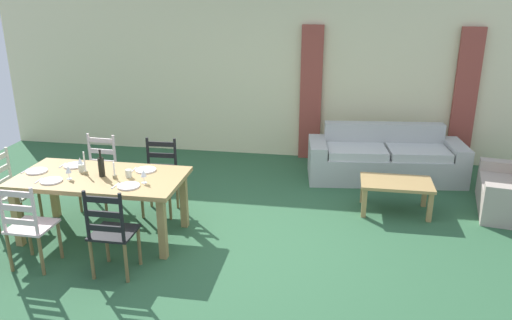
# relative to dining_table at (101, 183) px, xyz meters

# --- Properties ---
(ground_plane) EXTENTS (9.60, 9.60, 0.02)m
(ground_plane) POSITION_rel_dining_table_xyz_m (1.52, 0.06, -0.67)
(ground_plane) COLOR #2C5737
(wall_far) EXTENTS (9.60, 0.16, 2.70)m
(wall_far) POSITION_rel_dining_table_xyz_m (1.52, 3.36, 0.69)
(wall_far) COLOR beige
(wall_far) RESTS_ON ground_plane
(curtain_panel_left) EXTENTS (0.35, 0.08, 2.20)m
(curtain_panel_left) POSITION_rel_dining_table_xyz_m (2.16, 3.22, 0.44)
(curtain_panel_left) COLOR brown
(curtain_panel_left) RESTS_ON ground_plane
(curtain_panel_right) EXTENTS (0.35, 0.08, 2.20)m
(curtain_panel_right) POSITION_rel_dining_table_xyz_m (4.56, 3.22, 0.44)
(curtain_panel_right) COLOR brown
(curtain_panel_right) RESTS_ON ground_plane
(dining_table) EXTENTS (1.90, 0.96, 0.75)m
(dining_table) POSITION_rel_dining_table_xyz_m (0.00, 0.00, 0.00)
(dining_table) COLOR #A3824D
(dining_table) RESTS_ON ground_plane
(dining_chair_near_left) EXTENTS (0.43, 0.41, 0.96)m
(dining_chair_near_left) POSITION_rel_dining_table_xyz_m (-0.42, -0.79, -0.19)
(dining_chair_near_left) COLOR beige
(dining_chair_near_left) RESTS_ON ground_plane
(dining_chair_near_right) EXTENTS (0.42, 0.40, 0.96)m
(dining_chair_near_right) POSITION_rel_dining_table_xyz_m (0.47, -0.78, -0.19)
(dining_chair_near_right) COLOR black
(dining_chair_near_right) RESTS_ON ground_plane
(dining_chair_far_left) EXTENTS (0.44, 0.42, 0.96)m
(dining_chair_far_left) POSITION_rel_dining_table_xyz_m (-0.41, 0.77, -0.19)
(dining_chair_far_left) COLOR beige
(dining_chair_far_left) RESTS_ON ground_plane
(dining_chair_far_right) EXTENTS (0.44, 0.42, 0.96)m
(dining_chair_far_right) POSITION_rel_dining_table_xyz_m (0.43, 0.75, -0.19)
(dining_chair_far_right) COLOR black
(dining_chair_far_right) RESTS_ON ground_plane
(dining_chair_head_west) EXTENTS (0.40, 0.42, 0.96)m
(dining_chair_head_west) POSITION_rel_dining_table_xyz_m (-1.16, 0.01, -0.19)
(dining_chair_head_west) COLOR beige
(dining_chair_head_west) RESTS_ON ground_plane
(dinner_plate_near_left) EXTENTS (0.24, 0.24, 0.02)m
(dinner_plate_near_left) POSITION_rel_dining_table_xyz_m (-0.45, -0.25, 0.10)
(dinner_plate_near_left) COLOR white
(dinner_plate_near_left) RESTS_ON dining_table
(fork_near_left) EXTENTS (0.03, 0.17, 0.01)m
(fork_near_left) POSITION_rel_dining_table_xyz_m (-0.60, -0.25, 0.09)
(fork_near_left) COLOR silver
(fork_near_left) RESTS_ON dining_table
(dinner_plate_near_right) EXTENTS (0.24, 0.24, 0.02)m
(dinner_plate_near_right) POSITION_rel_dining_table_xyz_m (0.45, -0.25, 0.10)
(dinner_plate_near_right) COLOR white
(dinner_plate_near_right) RESTS_ON dining_table
(fork_near_right) EXTENTS (0.02, 0.17, 0.01)m
(fork_near_right) POSITION_rel_dining_table_xyz_m (0.30, -0.25, 0.09)
(fork_near_right) COLOR silver
(fork_near_right) RESTS_ON dining_table
(dinner_plate_far_left) EXTENTS (0.24, 0.24, 0.02)m
(dinner_plate_far_left) POSITION_rel_dining_table_xyz_m (-0.45, 0.25, 0.10)
(dinner_plate_far_left) COLOR white
(dinner_plate_far_left) RESTS_ON dining_table
(fork_far_left) EXTENTS (0.03, 0.17, 0.01)m
(fork_far_left) POSITION_rel_dining_table_xyz_m (-0.60, 0.25, 0.09)
(fork_far_left) COLOR silver
(fork_far_left) RESTS_ON dining_table
(dinner_plate_far_right) EXTENTS (0.24, 0.24, 0.02)m
(dinner_plate_far_right) POSITION_rel_dining_table_xyz_m (0.45, 0.25, 0.10)
(dinner_plate_far_right) COLOR white
(dinner_plate_far_right) RESTS_ON dining_table
(fork_far_right) EXTENTS (0.02, 0.17, 0.01)m
(fork_far_right) POSITION_rel_dining_table_xyz_m (0.30, 0.25, 0.09)
(fork_far_right) COLOR silver
(fork_far_right) RESTS_ON dining_table
(dinner_plate_head_west) EXTENTS (0.24, 0.24, 0.02)m
(dinner_plate_head_west) POSITION_rel_dining_table_xyz_m (-0.78, -0.00, 0.10)
(dinner_plate_head_west) COLOR white
(dinner_plate_head_west) RESTS_ON dining_table
(fork_head_west) EXTENTS (0.03, 0.17, 0.01)m
(fork_head_west) POSITION_rel_dining_table_xyz_m (-0.93, 0.00, 0.09)
(fork_head_west) COLOR silver
(fork_head_west) RESTS_ON dining_table
(wine_bottle) EXTENTS (0.07, 0.07, 0.32)m
(wine_bottle) POSITION_rel_dining_table_xyz_m (0.03, -0.00, 0.20)
(wine_bottle) COLOR black
(wine_bottle) RESTS_ON dining_table
(wine_glass_near_left) EXTENTS (0.06, 0.06, 0.16)m
(wine_glass_near_left) POSITION_rel_dining_table_xyz_m (-0.29, -0.15, 0.20)
(wine_glass_near_left) COLOR white
(wine_glass_near_left) RESTS_ON dining_table
(wine_glass_near_right) EXTENTS (0.06, 0.06, 0.16)m
(wine_glass_near_right) POSITION_rel_dining_table_xyz_m (0.58, -0.12, 0.20)
(wine_glass_near_right) COLOR white
(wine_glass_near_right) RESTS_ON dining_table
(wine_glass_far_left) EXTENTS (0.06, 0.06, 0.16)m
(wine_glass_far_left) POSITION_rel_dining_table_xyz_m (-0.30, 0.13, 0.20)
(wine_glass_far_left) COLOR white
(wine_glass_far_left) RESTS_ON dining_table
(coffee_cup_primary) EXTENTS (0.07, 0.07, 0.09)m
(coffee_cup_primary) POSITION_rel_dining_table_xyz_m (0.34, 0.02, 0.13)
(coffee_cup_primary) COLOR silver
(coffee_cup_primary) RESTS_ON dining_table
(coffee_cup_secondary) EXTENTS (0.07, 0.07, 0.09)m
(coffee_cup_secondary) POSITION_rel_dining_table_xyz_m (-0.27, 0.09, 0.13)
(coffee_cup_secondary) COLOR silver
(coffee_cup_secondary) RESTS_ON dining_table
(candle_tall) EXTENTS (0.05, 0.05, 0.27)m
(candle_tall) POSITION_rel_dining_table_xyz_m (-0.18, 0.02, 0.17)
(candle_tall) COLOR #998C66
(candle_tall) RESTS_ON dining_table
(candle_short) EXTENTS (0.05, 0.05, 0.19)m
(candle_short) POSITION_rel_dining_table_xyz_m (0.20, -0.04, 0.14)
(candle_short) COLOR #998C66
(candle_short) RESTS_ON dining_table
(couch) EXTENTS (2.35, 1.05, 0.80)m
(couch) POSITION_rel_dining_table_xyz_m (3.35, 2.46, -0.37)
(couch) COLOR #A8AAA6
(couch) RESTS_ON ground_plane
(coffee_table) EXTENTS (0.90, 0.56, 0.42)m
(coffee_table) POSITION_rel_dining_table_xyz_m (3.41, 1.25, -0.31)
(coffee_table) COLOR #A3824D
(coffee_table) RESTS_ON ground_plane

